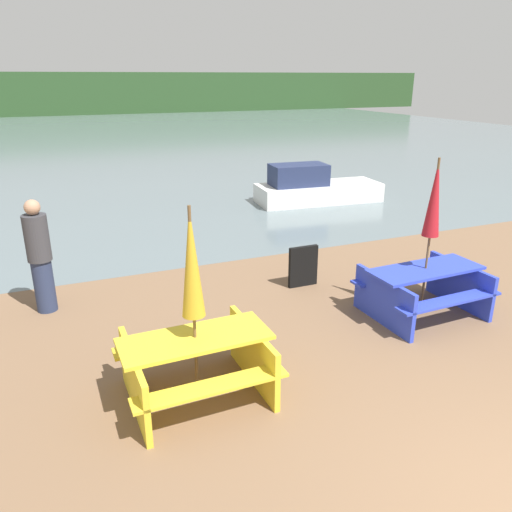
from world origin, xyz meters
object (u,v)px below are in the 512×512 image
Objects in this scene: boat at (314,188)px; umbrella_gold at (192,264)px; picnic_table_blue at (424,286)px; umbrella_crimson at (434,199)px; signboard at (303,266)px; person at (40,257)px; picnic_table_yellow at (196,360)px.

umbrella_gold is at bearing -121.79° from boat.
picnic_table_blue is at bearing 10.38° from umbrella_gold.
umbrella_crimson is 2.60m from signboard.
picnic_table_blue is at bearing 180.00° from umbrella_crimson.
umbrella_crimson is at bearing -55.10° from signboard.
person reaches higher than picnic_table_blue.
umbrella_gold is at bearing -169.62° from picnic_table_blue.
picnic_table_blue is at bearing 10.38° from picnic_table_yellow.
picnic_table_yellow is 1.21m from umbrella_gold.
picnic_table_blue is (3.92, 0.72, 0.01)m from picnic_table_yellow.
picnic_table_yellow is 3.58m from person.
picnic_table_yellow is 10.04m from boat.
person is at bearing -142.40° from boat.
umbrella_gold reaches higher than signboard.
boat reaches higher than signboard.
person is at bearing 156.10° from umbrella_crimson.
picnic_table_yellow is at bearing 0.00° from umbrella_gold.
umbrella_gold is (-3.92, -0.72, -0.20)m from umbrella_crimson.
person is at bearing 116.90° from umbrella_gold.
picnic_table_yellow is 3.99m from picnic_table_blue.
umbrella_crimson reaches higher than umbrella_gold.
picnic_table_blue is at bearing -100.90° from boat.
picnic_table_yellow is 0.70× the size of umbrella_crimson.
signboard is (2.70, 2.46, -0.10)m from picnic_table_yellow.
umbrella_gold reaches higher than boat.
picnic_table_yellow is at bearing -63.10° from person.
picnic_table_blue is 1.01× the size of person.
boat is at bearing 53.34° from picnic_table_yellow.
signboard is at bearing -115.61° from boat.
signboard is (4.31, -0.70, -0.55)m from person.
person reaches higher than signboard.
boat is at bearing 74.23° from umbrella_crimson.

